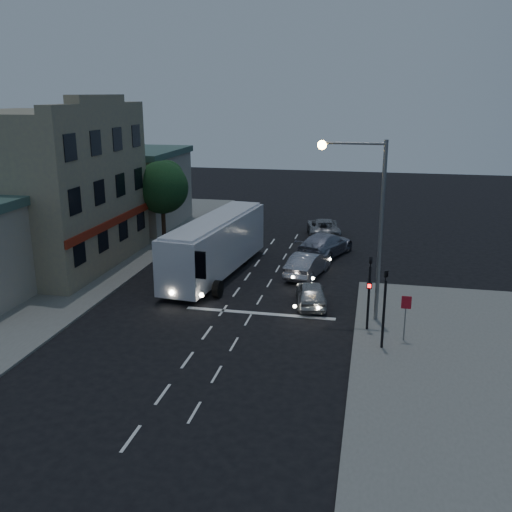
% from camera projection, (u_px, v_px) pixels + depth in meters
% --- Properties ---
extents(ground, '(120.00, 120.00, 0.00)m').
position_uv_depth(ground, '(213.00, 325.00, 28.62)').
color(ground, black).
extents(sidewalk_near, '(12.00, 24.00, 0.12)m').
position_uv_depth(sidewalk_near, '(504.00, 389.00, 22.29)').
color(sidewalk_near, slate).
rests_on(sidewalk_near, ground).
extents(sidewalk_far, '(12.00, 50.00, 0.12)m').
position_uv_depth(sidewalk_far, '(61.00, 263.00, 38.69)').
color(sidewalk_far, slate).
rests_on(sidewalk_far, ground).
extents(road_markings, '(8.00, 30.55, 0.01)m').
position_uv_depth(road_markings, '(252.00, 304.00, 31.48)').
color(road_markings, silver).
rests_on(road_markings, ground).
extents(tour_bus, '(3.85, 12.22, 3.68)m').
position_uv_depth(tour_bus, '(216.00, 244.00, 36.12)').
color(tour_bus, silver).
rests_on(tour_bus, ground).
extents(car_suv, '(2.26, 4.17, 1.35)m').
position_uv_depth(car_suv, '(311.00, 293.00, 31.13)').
color(car_suv, '#AAAAAA').
rests_on(car_suv, ground).
extents(car_sedan_a, '(2.62, 4.88, 1.53)m').
position_uv_depth(car_sedan_a, '(308.00, 264.00, 36.11)').
color(car_sedan_a, '#95949F').
rests_on(car_sedan_a, ground).
extents(car_sedan_b, '(4.14, 6.19, 1.67)m').
position_uv_depth(car_sedan_b, '(325.00, 244.00, 40.52)').
color(car_sedan_b, '#9294A5').
rests_on(car_sedan_b, ground).
extents(car_sedan_c, '(3.32, 5.67, 1.48)m').
position_uv_depth(car_sedan_c, '(323.00, 228.00, 46.00)').
color(car_sedan_c, gray).
rests_on(car_sedan_c, ground).
extents(traffic_signal_main, '(0.25, 0.35, 4.10)m').
position_uv_depth(traffic_signal_main, '(369.00, 284.00, 27.19)').
color(traffic_signal_main, black).
rests_on(traffic_signal_main, sidewalk_near).
extents(traffic_signal_side, '(0.18, 0.15, 4.10)m').
position_uv_depth(traffic_signal_side, '(385.00, 300.00, 25.19)').
color(traffic_signal_side, black).
rests_on(traffic_signal_side, sidewalk_near).
extents(regulatory_sign, '(0.45, 0.12, 2.20)m').
position_uv_depth(regulatory_sign, '(406.00, 311.00, 26.13)').
color(regulatory_sign, slate).
rests_on(regulatory_sign, sidewalk_near).
extents(streetlight, '(3.32, 0.44, 9.00)m').
position_uv_depth(streetlight, '(368.00, 210.00, 27.66)').
color(streetlight, slate).
rests_on(streetlight, sidewalk_near).
extents(main_building, '(10.12, 12.00, 11.00)m').
position_uv_depth(main_building, '(40.00, 189.00, 37.47)').
color(main_building, gray).
rests_on(main_building, sidewalk_far).
extents(low_building_north, '(9.40, 9.40, 6.50)m').
position_uv_depth(low_building_north, '(125.00, 187.00, 49.16)').
color(low_building_north, '#99948E').
rests_on(low_building_north, sidewalk_far).
extents(street_tree, '(4.00, 4.00, 6.20)m').
position_uv_depth(street_tree, '(162.00, 185.00, 43.13)').
color(street_tree, black).
rests_on(street_tree, sidewalk_far).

